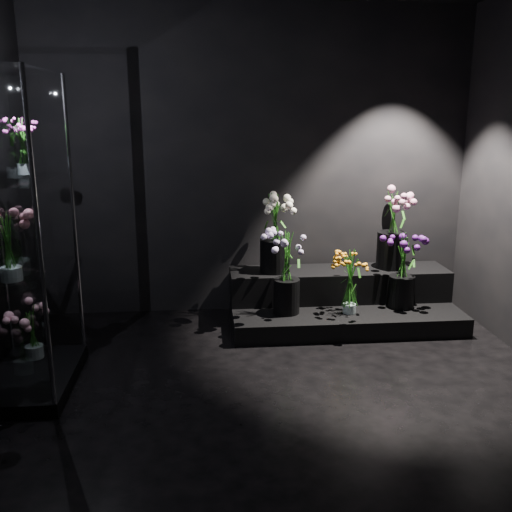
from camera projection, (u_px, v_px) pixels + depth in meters
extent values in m
plane|color=black|center=(281.00, 412.00, 3.65)|extent=(4.00, 4.00, 0.00)
plane|color=black|center=(254.00, 164.00, 5.24)|extent=(4.00, 0.00, 4.00)
plane|color=black|center=(399.00, 311.00, 1.38)|extent=(4.00, 0.00, 4.00)
cube|color=black|center=(343.00, 315.00, 5.14)|extent=(2.01, 0.90, 0.17)
cube|color=black|center=(339.00, 284.00, 5.30)|extent=(2.01, 0.45, 0.28)
cube|color=black|center=(32.00, 379.00, 3.99)|extent=(0.58, 0.97, 0.10)
cube|color=white|center=(21.00, 273.00, 3.80)|extent=(0.52, 0.91, 0.01)
cube|color=white|center=(11.00, 179.00, 3.64)|extent=(0.52, 0.91, 0.01)
cylinder|color=white|center=(350.00, 300.00, 4.92)|extent=(0.12, 0.12, 0.24)
cylinder|color=black|center=(287.00, 296.00, 4.92)|extent=(0.23, 0.23, 0.30)
cylinder|color=black|center=(401.00, 292.00, 5.06)|extent=(0.23, 0.23, 0.29)
cylinder|color=black|center=(275.00, 255.00, 5.16)|extent=(0.27, 0.27, 0.30)
cylinder|color=black|center=(391.00, 250.00, 5.28)|extent=(0.26, 0.26, 0.34)
cylinder|color=white|center=(10.00, 261.00, 3.57)|extent=(0.15, 0.15, 0.26)
cylinder|color=white|center=(24.00, 159.00, 3.80)|extent=(0.11, 0.11, 0.21)
cylinder|color=white|center=(33.00, 340.00, 4.18)|extent=(0.14, 0.14, 0.28)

